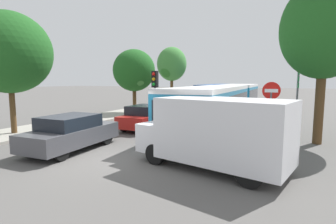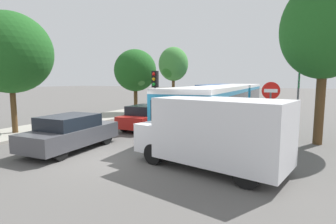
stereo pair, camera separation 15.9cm
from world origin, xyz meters
name	(u,v)px [view 1 (the left image)]	position (x,y,z in m)	size (l,w,h in m)	color
ground_plane	(107,157)	(0.00, 0.00, 0.00)	(200.00, 200.00, 0.00)	#565451
kerb_strip_left	(126,113)	(-7.03, 11.34, 0.07)	(3.20, 32.68, 0.14)	#9E998E
articulated_bus	(225,101)	(2.08, 9.86, 1.47)	(3.13, 17.25, 2.55)	teal
city_bus_rear	(218,93)	(-1.83, 22.68, 1.41)	(2.94, 11.39, 2.43)	silver
queued_car_graphite	(71,132)	(-1.99, 0.22, 0.74)	(1.97, 4.27, 1.46)	#47474C
queued_car_red	(146,117)	(-1.68, 5.74, 0.72)	(1.91, 4.14, 1.41)	#B21E19
queued_car_tan	(179,108)	(-1.75, 10.90, 0.77)	(2.06, 4.48, 1.53)	tan
white_van	(216,131)	(4.03, 0.54, 1.24)	(5.29, 2.92, 2.31)	silver
traffic_light	(155,87)	(-0.73, 5.13, 2.50)	(0.32, 0.36, 3.40)	#56595E
no_entry_sign	(271,105)	(5.41, 3.66, 1.88)	(0.70, 0.08, 2.82)	#56595E
direction_sign_post	(298,86)	(6.39, 8.10, 2.57)	(0.10, 1.40, 3.60)	#56595E
tree_left_near	(9,53)	(-6.92, 1.04, 4.28)	(4.21, 4.21, 6.34)	#51381E
tree_left_mid	(134,71)	(-5.98, 11.19, 3.63)	(3.54, 3.54, 5.48)	#51381E
tree_left_far	(171,65)	(-6.68, 19.99, 4.64)	(3.41, 3.41, 6.69)	#51381E
tree_right_near	(325,30)	(7.29, 5.90, 5.08)	(3.71, 3.71, 7.28)	#51381E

